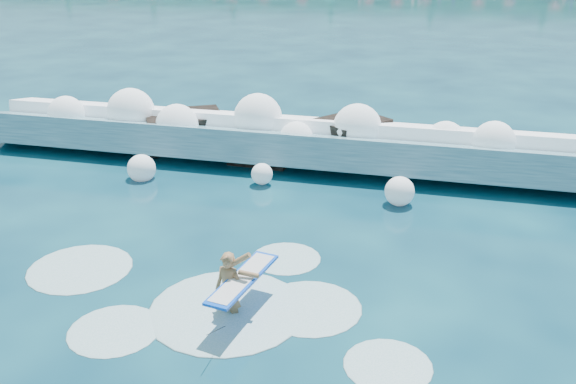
% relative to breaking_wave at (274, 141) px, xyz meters
% --- Properties ---
extents(ground, '(200.00, 200.00, 0.00)m').
position_rel_breaking_wave_xyz_m(ground, '(0.35, -7.47, -0.59)').
color(ground, '#07273C').
rests_on(ground, ground).
extents(breaking_wave, '(19.46, 2.97, 1.68)m').
position_rel_breaking_wave_xyz_m(breaking_wave, '(0.00, 0.00, 0.00)').
color(breaking_wave, '#346C84').
rests_on(breaking_wave, ground).
extents(rock_cluster, '(8.57, 3.33, 1.47)m').
position_rel_breaking_wave_xyz_m(rock_cluster, '(-0.69, 0.49, -0.12)').
color(rock_cluster, black).
rests_on(rock_cluster, ground).
extents(surfer_with_board, '(1.04, 2.82, 1.59)m').
position_rel_breaking_wave_xyz_m(surfer_with_board, '(1.61, -8.99, 0.00)').
color(surfer_with_board, '#966B46').
rests_on(surfer_with_board, ground).
extents(wave_spray, '(15.29, 4.45, 2.13)m').
position_rel_breaking_wave_xyz_m(wave_spray, '(-0.47, -0.05, 0.47)').
color(wave_spray, white).
rests_on(wave_spray, ground).
extents(surf_foam, '(8.93, 5.21, 0.16)m').
position_rel_breaking_wave_xyz_m(surf_foam, '(1.05, -8.68, -0.59)').
color(surf_foam, silver).
rests_on(surf_foam, ground).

